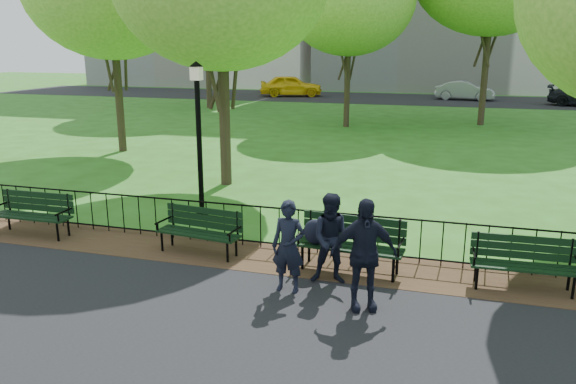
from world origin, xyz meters
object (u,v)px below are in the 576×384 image
(park_bench_left_a, at_px, (201,226))
(park_bench_left_b, at_px, (34,209))
(person_left, at_px, (288,246))
(park_bench_main, at_px, (337,235))
(park_bench_right_a, at_px, (524,258))
(person_mid, at_px, (333,239))
(person_right, at_px, (363,254))
(sedan_silver, at_px, (465,90))
(taxi, at_px, (291,86))
(lamppost, at_px, (199,135))

(park_bench_left_a, bearing_deg, park_bench_left_b, -172.87)
(park_bench_left_b, relative_size, person_left, 1.14)
(park_bench_main, distance_m, person_left, 1.28)
(park_bench_right_a, xyz_separation_m, person_mid, (-3.17, -0.69, 0.25))
(park_bench_left_a, height_order, person_right, person_right)
(sedan_silver, bearing_deg, park_bench_main, -178.69)
(park_bench_main, relative_size, person_right, 1.10)
(park_bench_left_a, height_order, park_bench_left_b, park_bench_left_b)
(person_left, xyz_separation_m, person_mid, (0.65, 0.53, 0.02))
(park_bench_right_a, bearing_deg, park_bench_left_b, 177.99)
(person_right, distance_m, taxi, 36.63)
(park_bench_main, bearing_deg, park_bench_left_b, -176.54)
(person_left, distance_m, sedan_silver, 35.44)
(taxi, bearing_deg, person_mid, -179.71)
(lamppost, relative_size, person_mid, 2.29)
(person_left, height_order, taxi, taxi)
(person_right, bearing_deg, park_bench_left_a, 136.16)
(park_bench_left_a, height_order, taxi, taxi)
(park_bench_left_b, height_order, lamppost, lamppost)
(park_bench_left_a, height_order, park_bench_right_a, same)
(person_mid, bearing_deg, person_right, -62.17)
(person_left, height_order, sedan_silver, person_left)
(person_mid, height_order, person_right, person_right)
(park_bench_main, relative_size, lamppost, 0.54)
(park_bench_right_a, bearing_deg, person_left, -164.15)
(sedan_silver, bearing_deg, person_mid, -178.52)
(person_right, bearing_deg, park_bench_left_b, 148.36)
(person_left, xyz_separation_m, taxi, (-9.88, 34.58, 0.04))
(park_bench_main, height_order, lamppost, lamppost)
(lamppost, bearing_deg, park_bench_main, -31.29)
(park_bench_right_a, xyz_separation_m, sedan_silver, (-0.58, 34.07, 0.14))
(lamppost, distance_m, taxi, 31.90)
(person_left, bearing_deg, park_bench_right_a, 20.20)
(park_bench_left_b, distance_m, park_bench_right_a, 9.97)
(sedan_silver, bearing_deg, taxi, 98.84)
(lamppost, relative_size, person_right, 2.05)
(park_bench_left_b, xyz_separation_m, sedan_silver, (9.40, 34.05, 0.13))
(park_bench_right_a, bearing_deg, sedan_silver, 89.05)
(person_mid, xyz_separation_m, sedan_silver, (2.59, 34.76, -0.11))
(lamppost, xyz_separation_m, sedan_silver, (6.42, 31.88, -1.31))
(lamppost, bearing_deg, taxi, 102.14)
(park_bench_right_a, height_order, sedan_silver, sedan_silver)
(park_bench_right_a, distance_m, sedan_silver, 34.07)
(park_bench_left_b, bearing_deg, lamppost, 35.42)
(park_bench_main, bearing_deg, person_right, -59.11)
(person_left, bearing_deg, sedan_silver, 87.19)
(lamppost, relative_size, sedan_silver, 0.88)
(lamppost, relative_size, taxi, 0.76)
(park_bench_left_b, height_order, person_mid, person_mid)
(park_bench_main, distance_m, person_right, 1.60)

